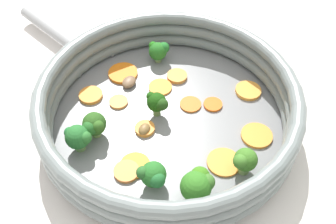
% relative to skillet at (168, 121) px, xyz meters
% --- Properties ---
extents(ground_plane, '(4.00, 4.00, 0.00)m').
position_rel_skillet_xyz_m(ground_plane, '(0.00, 0.00, -0.01)').
color(ground_plane, white).
extents(skillet, '(0.35, 0.35, 0.01)m').
position_rel_skillet_xyz_m(skillet, '(0.00, 0.00, 0.00)').
color(skillet, gray).
rests_on(skillet, ground_plane).
extents(skillet_rim_wall, '(0.37, 0.37, 0.06)m').
position_rel_skillet_xyz_m(skillet_rim_wall, '(0.00, 0.00, 0.04)').
color(skillet_rim_wall, gray).
rests_on(skillet_rim_wall, skillet).
extents(skillet_handle, '(0.13, 0.17, 0.02)m').
position_rel_skillet_xyz_m(skillet_handle, '(-0.15, -0.23, 0.02)').
color(skillet_handle, '#999B9E').
rests_on(skillet_handle, skillet).
extents(skillet_rivet_left, '(0.01, 0.01, 0.01)m').
position_rel_skillet_xyz_m(skillet_rivet_left, '(-0.12, -0.12, 0.01)').
color(skillet_rivet_left, gray).
rests_on(skillet_rivet_left, skillet).
extents(skillet_rivet_right, '(0.01, 0.01, 0.01)m').
position_rel_skillet_xyz_m(skillet_rivet_right, '(-0.06, -0.16, 0.01)').
color(skillet_rivet_right, gray).
rests_on(skillet_rivet_right, skillet).
extents(carrot_slice_0, '(0.04, 0.04, 0.01)m').
position_rel_skillet_xyz_m(carrot_slice_0, '(-0.09, 0.00, 0.01)').
color(carrot_slice_0, '#F99539').
rests_on(carrot_slice_0, skillet).
extents(carrot_slice_1, '(0.05, 0.05, 0.00)m').
position_rel_skillet_xyz_m(carrot_slice_1, '(-0.03, 0.03, 0.01)').
color(carrot_slice_1, orange).
rests_on(carrot_slice_1, skillet).
extents(carrot_slice_2, '(0.03, 0.03, 0.00)m').
position_rel_skillet_xyz_m(carrot_slice_2, '(-0.04, 0.06, 0.01)').
color(carrot_slice_2, orange).
rests_on(carrot_slice_2, skillet).
extents(carrot_slice_3, '(0.03, 0.03, 0.00)m').
position_rel_skillet_xyz_m(carrot_slice_3, '(-0.02, -0.08, 0.01)').
color(carrot_slice_3, '#F89041').
rests_on(carrot_slice_3, skillet).
extents(carrot_slice_4, '(0.06, 0.06, 0.00)m').
position_rel_skillet_xyz_m(carrot_slice_4, '(0.06, 0.09, 0.01)').
color(carrot_slice_4, orange).
rests_on(carrot_slice_4, skillet).
extents(carrot_slice_5, '(0.04, 0.04, 0.01)m').
position_rel_skillet_xyz_m(carrot_slice_5, '(0.03, -0.03, 0.01)').
color(carrot_slice_5, orange).
rests_on(carrot_slice_5, skillet).
extents(carrot_slice_6, '(0.05, 0.05, 0.01)m').
position_rel_skillet_xyz_m(carrot_slice_6, '(-0.07, 0.11, 0.01)').
color(carrot_slice_6, '#F69D38').
rests_on(carrot_slice_6, skillet).
extents(carrot_slice_7, '(0.06, 0.06, 0.00)m').
position_rel_skillet_xyz_m(carrot_slice_7, '(0.09, -0.03, 0.01)').
color(carrot_slice_7, orange).
rests_on(carrot_slice_7, skillet).
extents(carrot_slice_8, '(0.06, 0.06, 0.00)m').
position_rel_skillet_xyz_m(carrot_slice_8, '(0.01, 0.13, 0.01)').
color(carrot_slice_8, orange).
rests_on(carrot_slice_8, skillet).
extents(carrot_slice_9, '(0.05, 0.05, 0.00)m').
position_rel_skillet_xyz_m(carrot_slice_9, '(-0.06, -0.02, 0.01)').
color(carrot_slice_9, orange).
rests_on(carrot_slice_9, skillet).
extents(carrot_slice_10, '(0.04, 0.04, 0.01)m').
position_rel_skillet_xyz_m(carrot_slice_10, '(0.10, -0.04, 0.01)').
color(carrot_slice_10, '#F98B3D').
rests_on(carrot_slice_10, skillet).
extents(carrot_slice_11, '(0.05, 0.05, 0.01)m').
position_rel_skillet_xyz_m(carrot_slice_11, '(-0.02, -0.12, 0.01)').
color(carrot_slice_11, orange).
rests_on(carrot_slice_11, skillet).
extents(carrot_slice_12, '(0.07, 0.07, 0.01)m').
position_rel_skillet_xyz_m(carrot_slice_12, '(-0.08, -0.09, 0.01)').
color(carrot_slice_12, orange).
rests_on(carrot_slice_12, skillet).
extents(broccoli_floret_0, '(0.03, 0.04, 0.04)m').
position_rel_skillet_xyz_m(broccoli_floret_0, '(0.07, -0.11, 0.03)').
color(broccoli_floret_0, '#6C9752').
rests_on(broccoli_floret_0, skillet).
extents(broccoli_floret_1, '(0.03, 0.03, 0.04)m').
position_rel_skillet_xyz_m(broccoli_floret_1, '(-0.12, -0.04, 0.03)').
color(broccoli_floret_1, '#76935D').
rests_on(broccoli_floret_1, skillet).
extents(broccoli_floret_2, '(0.04, 0.03, 0.04)m').
position_rel_skillet_xyz_m(broccoli_floret_2, '(0.05, -0.09, 0.03)').
color(broccoli_floret_2, '#81A55C').
rests_on(broccoli_floret_2, skillet).
extents(broccoli_floret_3, '(0.03, 0.03, 0.04)m').
position_rel_skillet_xyz_m(broccoli_floret_3, '(-0.01, -0.02, 0.03)').
color(broccoli_floret_3, olive).
rests_on(broccoli_floret_3, skillet).
extents(broccoli_floret_4, '(0.03, 0.03, 0.04)m').
position_rel_skillet_xyz_m(broccoli_floret_4, '(0.07, 0.11, 0.03)').
color(broccoli_floret_4, '#89AD5F').
rests_on(broccoli_floret_4, skillet).
extents(broccoli_floret_5, '(0.04, 0.04, 0.04)m').
position_rel_skillet_xyz_m(broccoli_floret_5, '(0.11, -0.00, 0.03)').
color(broccoli_floret_5, '#89A96D').
rests_on(broccoli_floret_5, skillet).
extents(broccoli_floret_6, '(0.05, 0.04, 0.04)m').
position_rel_skillet_xyz_m(broccoli_floret_6, '(0.12, 0.06, 0.03)').
color(broccoli_floret_6, '#6E8853').
rests_on(broccoli_floret_6, skillet).
extents(mushroom_piece_0, '(0.02, 0.02, 0.01)m').
position_rel_skillet_xyz_m(mushroom_piece_0, '(0.03, -0.03, 0.01)').
color(mushroom_piece_0, olive).
rests_on(mushroom_piece_0, skillet).
extents(mushroom_piece_1, '(0.03, 0.03, 0.01)m').
position_rel_skillet_xyz_m(mushroom_piece_1, '(-0.06, -0.07, 0.01)').
color(mushroom_piece_1, '#836549').
rests_on(mushroom_piece_1, skillet).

